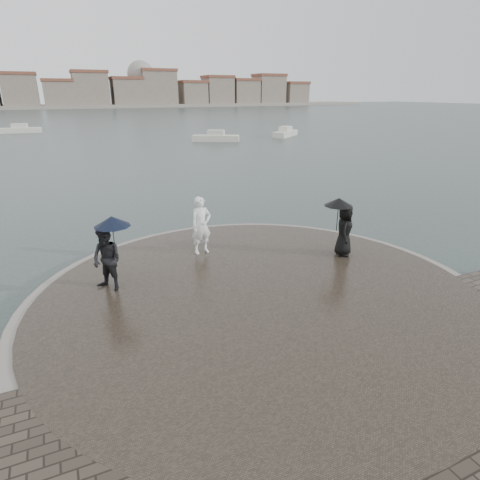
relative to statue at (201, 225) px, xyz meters
name	(u,v)px	position (x,y,z in m)	size (l,w,h in m)	color
ground	(340,383)	(0.44, -6.92, -1.33)	(400.00, 400.00, 0.00)	#2B3835
kerb_ring	(260,299)	(0.44, -3.42, -1.17)	(12.50, 12.50, 0.32)	gray
quay_tip	(260,299)	(0.44, -3.42, -1.15)	(11.90, 11.90, 0.36)	#2D261E
statue	(201,225)	(0.00, 0.00, 0.00)	(0.70, 0.46, 1.93)	white
visitor_left	(108,252)	(-3.16, -1.48, 0.13)	(1.27, 1.13, 2.04)	black
visitor_right	(343,224)	(4.15, -2.12, 0.11)	(1.19, 1.06, 1.95)	black
far_skyline	(39,92)	(-5.85, 153.79, 4.28)	(260.00, 20.00, 37.00)	gray
boats	(128,138)	(4.24, 38.47, -0.95)	(42.11, 28.05, 1.50)	silver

